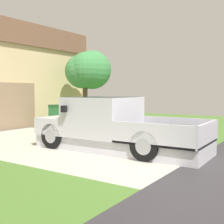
{
  "coord_description": "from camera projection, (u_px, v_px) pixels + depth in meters",
  "views": [
    {
      "loc": [
        -7.38,
        -2.54,
        1.83
      ],
      "look_at": [
        0.77,
        2.89,
        1.13
      ],
      "focal_mm": 47.52,
      "sensor_mm": 36.0,
      "label": 1
    }
  ],
  "objects": [
    {
      "name": "pickup_truck",
      "position": [
        108.0,
        126.0,
        9.35
      ],
      "size": [
        2.23,
        5.41,
        1.64
      ],
      "rotation": [
        0.0,
        0.0,
        0.02
      ],
      "color": "silver",
      "rests_on": "ground"
    },
    {
      "name": "wheeled_trash_bin",
      "position": [
        58.0,
        115.0,
        14.73
      ],
      "size": [
        0.6,
        0.72,
        1.15
      ],
      "color": "#286B38",
      "rests_on": "ground"
    },
    {
      "name": "handbag",
      "position": [
        132.0,
        140.0,
        10.24
      ],
      "size": [
        0.3,
        0.16,
        0.44
      ],
      "color": "tan",
      "rests_on": "ground"
    },
    {
      "name": "person_with_hat",
      "position": [
        125.0,
        117.0,
        10.45
      ],
      "size": [
        0.48,
        0.48,
        1.65
      ],
      "rotation": [
        0.0,
        0.0,
        3.25
      ],
      "color": "black",
      "rests_on": "ground"
    },
    {
      "name": "neighbor_tree",
      "position": [
        88.0,
        70.0,
        16.15
      ],
      "size": [
        2.44,
        2.32,
        4.04
      ],
      "color": "brown",
      "rests_on": "ground"
    }
  ]
}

